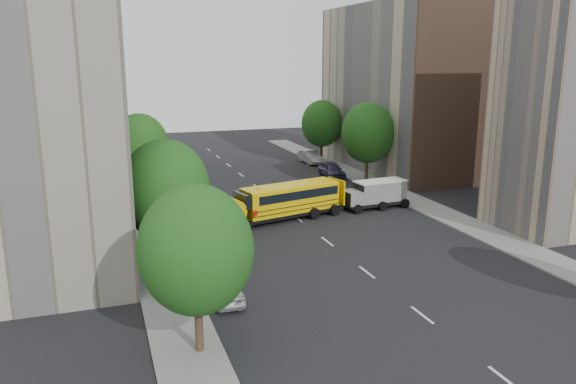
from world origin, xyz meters
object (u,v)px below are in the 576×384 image
street_tree_2 (140,146)px  parked_car_4 (332,170)px  school_bus (282,200)px  safari_truck (375,194)px  street_tree_0 (196,250)px  parked_car_1 (174,201)px  parked_car_0 (224,287)px  parked_car_2 (154,181)px  street_tree_4 (368,133)px  parked_car_5 (310,157)px  street_tree_1 (165,190)px  street_tree_5 (322,124)px

street_tree_2 → parked_car_4: (19.80, 3.63, -4.04)m
school_bus → safari_truck: (8.58, 0.82, -0.33)m
street_tree_0 → parked_car_1: (2.20, 23.79, -3.85)m
parked_car_0 → parked_car_2: (-0.80, 27.32, 0.04)m
street_tree_0 → safari_truck: street_tree_0 is taller
parked_car_4 → street_tree_4: bearing=-55.5°
parked_car_2 → parked_car_5: size_ratio=1.14×
parked_car_1 → parked_car_0: bearing=88.1°
street_tree_0 → street_tree_4: (22.00, 28.00, 0.43)m
safari_truck → parked_car_5: safari_truck is taller
street_tree_0 → school_bus: size_ratio=0.73×
school_bus → parked_car_5: school_bus is taller
parked_car_4 → street_tree_0: bearing=-118.8°
street_tree_4 → parked_car_0: street_tree_4 is taller
street_tree_1 → parked_car_1: bearing=80.9°
street_tree_0 → street_tree_4: bearing=51.8°
street_tree_4 → parked_car_4: bearing=121.2°
street_tree_1 → parked_car_1: street_tree_1 is taller
parked_car_1 → school_bus: bearing=141.0°
street_tree_1 → parked_car_0: size_ratio=1.96×
street_tree_1 → parked_car_4: 29.62m
street_tree_4 → parked_car_1: (-19.80, -4.21, -4.28)m
street_tree_5 → parked_car_4: bearing=-104.7°
street_tree_0 → parked_car_1: 24.20m
street_tree_4 → parked_car_4: (-2.20, 3.63, -4.29)m
street_tree_2 → parked_car_5: bearing=30.3°
street_tree_1 → street_tree_4: bearing=39.3°
school_bus → parked_car_1: 9.44m
safari_truck → parked_car_4: (1.52, 12.70, -0.45)m
street_tree_5 → parked_car_2: 22.35m
street_tree_0 → street_tree_2: size_ratio=0.96×
school_bus → parked_car_2: size_ratio=1.94×
school_bus → parked_car_4: 16.90m
street_tree_0 → safari_truck: size_ratio=1.32×
street_tree_5 → school_bus: street_tree_5 is taller
street_tree_0 → street_tree_5: 45.65m
street_tree_1 → street_tree_5: (22.00, 30.00, -0.25)m
parked_car_0 → parked_car_1: (0.00, 18.80, 0.10)m
street_tree_1 → parked_car_2: street_tree_1 is taller
street_tree_0 → safari_truck: (18.28, 18.94, -3.41)m
parked_car_2 → street_tree_0: bearing=91.4°
parked_car_4 → school_bus: bearing=-123.5°
safari_truck → street_tree_4: bearing=62.2°
parked_car_4 → parked_car_5: (0.80, 8.42, -0.02)m
street_tree_1 → street_tree_2: (0.00, 18.00, -0.12)m
parked_car_0 → parked_car_5: bearing=-116.4°
parked_car_0 → parked_car_5: parked_car_5 is taller
street_tree_2 → parked_car_1: bearing=-62.4°
parked_car_2 → parked_car_0: bearing=95.6°
parked_car_2 → parked_car_4: 18.41m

